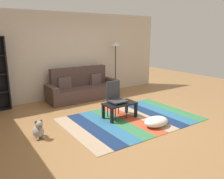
{
  "coord_description": "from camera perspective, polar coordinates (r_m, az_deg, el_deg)",
  "views": [
    {
      "loc": [
        -3.11,
        -4.37,
        2.04
      ],
      "look_at": [
        0.06,
        0.31,
        0.65
      ],
      "focal_mm": 36.56,
      "sensor_mm": 36.0,
      "label": 1
    }
  ],
  "objects": [
    {
      "name": "rug",
      "position": [
        5.64,
        4.68,
        -7.38
      ],
      "size": [
        3.16,
        2.15,
        0.01
      ],
      "color": "tan",
      "rests_on": "ground_plane"
    },
    {
      "name": "folding_chair",
      "position": [
        5.64,
        0.78,
        -1.68
      ],
      "size": [
        0.4,
        0.4,
        0.9
      ],
      "rotation": [
        0.0,
        0.0,
        -0.56
      ],
      "color": "#38383D",
      "rests_on": "ground_plane"
    },
    {
      "name": "coffee_table",
      "position": [
        5.61,
        1.94,
        -4.03
      ],
      "size": [
        0.8,
        0.46,
        0.38
      ],
      "color": "black",
      "rests_on": "rug"
    },
    {
      "name": "tv_remote",
      "position": [
        5.57,
        2.43,
        -3.31
      ],
      "size": [
        0.13,
        0.14,
        0.02
      ],
      "primitive_type": "cube",
      "rotation": [
        0.0,
        0.0,
        0.67
      ],
      "color": "black",
      "rests_on": "coffee_table"
    },
    {
      "name": "back_wall",
      "position": [
        7.62,
        -9.97,
        8.39
      ],
      "size": [
        6.8,
        0.1,
        2.7
      ],
      "primitive_type": "cube",
      "color": "beige",
      "rests_on": "ground_plane"
    },
    {
      "name": "standing_lamp",
      "position": [
        8.08,
        0.87,
        9.79
      ],
      "size": [
        0.32,
        0.32,
        1.77
      ],
      "color": "black",
      "rests_on": "ground_plane"
    },
    {
      "name": "dog",
      "position": [
        4.86,
        -17.93,
        -9.68
      ],
      "size": [
        0.22,
        0.35,
        0.4
      ],
      "color": "#9E998E",
      "rests_on": "ground_plane"
    },
    {
      "name": "ground_plane",
      "position": [
        5.74,
        1.26,
        -7.02
      ],
      "size": [
        14.0,
        14.0,
        0.0
      ],
      "primitive_type": "plane",
      "color": "#9E7042"
    },
    {
      "name": "pouf",
      "position": [
        5.26,
        11.0,
        -7.88
      ],
      "size": [
        0.6,
        0.41,
        0.22
      ],
      "primitive_type": "ellipsoid",
      "color": "white",
      "rests_on": "rug"
    },
    {
      "name": "couch",
      "position": [
        7.35,
        -7.4,
        0.26
      ],
      "size": [
        2.26,
        0.8,
        1.0
      ],
      "color": "#4C3833",
      "rests_on": "ground_plane"
    }
  ]
}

